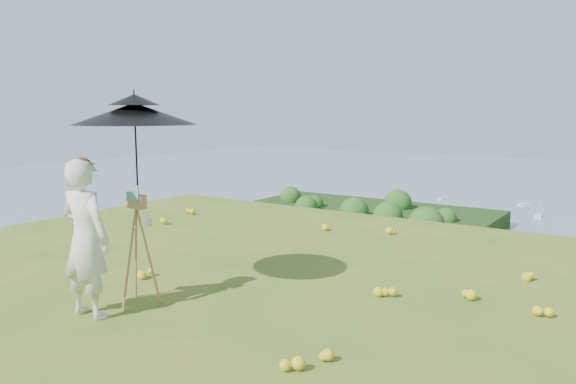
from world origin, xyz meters
The scene contains 8 objects.
ground centered at (0.00, 0.00, 0.00)m, with size 14.00×14.00×0.00m, color #39691E.
peninsula centered at (-75.00, 155.00, -29.00)m, with size 90.00×60.00×12.00m, color black, non-canonical shape.
slope_trees centered at (0.00, 35.00, -15.00)m, with size 110.00×50.00×6.00m, color #215018, non-canonical shape.
wildflowers centered at (0.00, 0.25, 0.06)m, with size 10.00×10.50×0.12m, color gold, non-canonical shape.
painter centered at (-1.50, -0.31, 0.87)m, with size 0.64×0.42×1.74m, color beige.
field_easel centered at (-1.36, 0.29, 0.70)m, with size 0.54×0.54×1.41m, color #9D6A42, non-canonical shape.
sun_umbrella centered at (-1.36, 0.32, 1.82)m, with size 1.38×1.38×1.32m, color black, non-canonical shape.
painter_cap centered at (-1.50, -0.31, 1.69)m, with size 0.21×0.25×0.10m, color #C96E79, non-canonical shape.
Camera 1 is at (3.61, -4.00, 2.24)m, focal length 35.00 mm.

